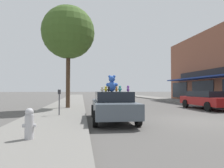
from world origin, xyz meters
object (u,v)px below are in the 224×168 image
teddy_bear_yellow (106,89)px  teddy_bear_orange (116,89)px  teddy_bear_cream (102,89)px  teddy_bear_purple (128,89)px  teddy_bear_giant (112,84)px  street_tree (68,33)px  teddy_bear_black (109,89)px  teddy_bear_brown (106,89)px  parked_car_far_center (206,99)px  teddy_bear_teal (120,89)px  fire_hydrant (29,123)px  plush_art_car (113,105)px  parking_meter (59,99)px

teddy_bear_yellow → teddy_bear_orange: 0.51m
teddy_bear_yellow → teddy_bear_cream: bearing=83.7°
teddy_bear_yellow → teddy_bear_orange: bearing=-170.5°
teddy_bear_cream → teddy_bear_purple: teddy_bear_purple is taller
teddy_bear_giant → street_tree: bearing=-50.7°
teddy_bear_purple → teddy_bear_yellow: bearing=-115.3°
teddy_bear_black → teddy_bear_brown: 1.14m
teddy_bear_purple → parked_car_far_center: (7.07, 5.17, -0.73)m
teddy_bear_brown → teddy_bear_purple: bearing=121.4°
parked_car_far_center → street_tree: (-9.97, 1.03, 4.77)m
teddy_bear_black → teddy_bear_teal: (0.75, 1.25, 0.03)m
teddy_bear_purple → fire_hydrant: (-3.26, -2.80, -0.91)m
fire_hydrant → teddy_bear_teal: bearing=54.6°
teddy_bear_giant → teddy_bear_brown: 0.78m
teddy_bear_yellow → street_tree: size_ratio=0.04×
teddy_bear_brown → teddy_bear_orange: 0.65m
parked_car_far_center → teddy_bear_black: bearing=-149.3°
teddy_bear_yellow → teddy_bear_orange: size_ratio=1.05×
plush_art_car → teddy_bear_giant: teddy_bear_giant is taller
teddy_bear_giant → teddy_bear_purple: bearing=135.2°
plush_art_car → teddy_bear_orange: 0.86m
street_tree → teddy_bear_brown: bearing=-64.4°
teddy_bear_cream → teddy_bear_orange: (0.72, 0.35, 0.01)m
teddy_bear_brown → parking_meter: size_ratio=0.19×
teddy_bear_teal → fire_hydrant: size_ratio=0.37×
teddy_bear_purple → teddy_bear_teal: teddy_bear_teal is taller
teddy_bear_cream → teddy_bear_teal: 1.38m
teddy_bear_black → teddy_bear_orange: bearing=-68.3°
teddy_bear_black → plush_art_car: bearing=-71.7°
fire_hydrant → parking_meter: size_ratio=0.62×
teddy_bear_giant → teddy_bear_teal: size_ratio=2.63×
teddy_bear_orange → parked_car_far_center: size_ratio=0.05×
fire_hydrant → street_tree: bearing=87.7°
parking_meter → teddy_bear_teal: bearing=-5.1°
teddy_bear_cream → teddy_bear_orange: teddy_bear_orange is taller
teddy_bear_brown → teddy_bear_purple: teddy_bear_purple is taller
teddy_bear_teal → street_tree: street_tree is taller
plush_art_car → teddy_bear_brown: bearing=103.9°
plush_art_car → teddy_bear_giant: 0.99m
teddy_bear_black → fire_hydrant: bearing=109.7°
teddy_bear_yellow → teddy_bear_giant: bearing=147.2°
street_tree → teddy_bear_teal: bearing=-56.9°
teddy_bear_giant → teddy_bear_black: 0.54m
teddy_bear_orange → teddy_bear_teal: teddy_bear_teal is taller
teddy_bear_cream → teddy_bear_black: bearing=160.3°
teddy_bear_yellow → parking_meter: 2.43m
street_tree → teddy_bear_cream: bearing=-70.7°
teddy_bear_brown → teddy_bear_cream: bearing=78.8°
plush_art_car → teddy_bear_teal: teddy_bear_teal is taller
teddy_bear_giant → parked_car_far_center: 8.76m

